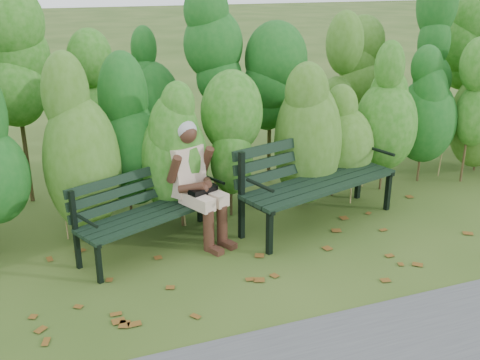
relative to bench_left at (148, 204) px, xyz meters
name	(u,v)px	position (x,y,z in m)	size (l,w,h in m)	color
ground	(253,267)	(0.81, -0.76, -0.46)	(80.00, 80.00, 0.00)	#2A4515
hedge_band	(194,95)	(0.81, 1.10, 0.80)	(11.04, 1.67, 2.42)	#47381E
leaf_litter	(298,261)	(1.25, -0.81, -0.45)	(6.01, 2.15, 0.01)	brown
bench_left	(148,204)	(0.00, 0.00, 0.00)	(1.62, 1.08, 0.77)	black
bench_right	(314,173)	(1.81, 0.00, 0.09)	(1.96, 1.12, 0.93)	black
seated_woman	(194,176)	(0.48, 0.03, 0.23)	(0.61, 0.80, 1.23)	beige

